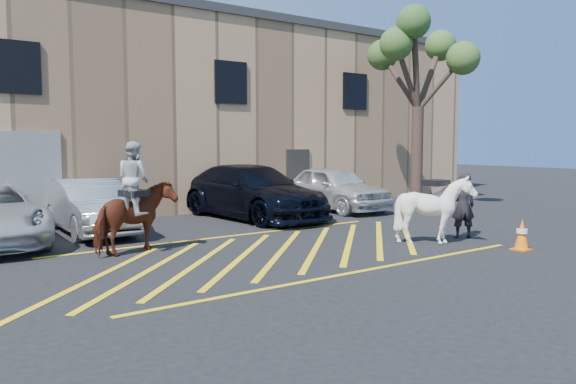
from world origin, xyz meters
TOP-DOWN VIEW (x-y plane):
  - ground at (0.00, 0.00)m, footprint 90.00×90.00m
  - car_silver_sedan at (-2.68, 4.87)m, footprint 1.68×4.54m
  - car_blue_suv at (2.54, 4.86)m, footprint 2.84×6.14m
  - car_white_suv at (6.12, 4.91)m, footprint 2.10×4.83m
  - handler at (4.89, -1.58)m, footprint 0.74×0.68m
  - warehouse at (-0.01, 11.99)m, footprint 32.42×10.20m
  - hatching_zone at (-0.00, -0.30)m, footprint 12.60×5.12m
  - mounted_bay at (-2.74, 1.48)m, footprint 2.07×1.41m
  - saddled_white at (3.60, -1.73)m, footprint 1.43×1.59m
  - traffic_cone at (4.61, -3.43)m, footprint 0.39×0.39m
  - tree at (9.12, 3.66)m, footprint 3.99×4.37m

SIDE VIEW (x-z plane):
  - ground at x=0.00m, z-range 0.00..0.00m
  - hatching_zone at x=0.00m, z-range 0.00..0.01m
  - traffic_cone at x=4.61m, z-range 0.00..0.73m
  - car_silver_sedan at x=-2.68m, z-range 0.00..1.48m
  - car_white_suv at x=6.12m, z-range 0.00..1.62m
  - handler at x=4.89m, z-range 0.00..1.70m
  - saddled_white at x=3.60m, z-range 0.01..1.69m
  - car_blue_suv at x=2.54m, z-range 0.00..1.74m
  - mounted_bay at x=-2.74m, z-range -0.24..2.27m
  - warehouse at x=-0.01m, z-range 0.00..7.30m
  - tree at x=9.12m, z-range 2.04..9.35m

